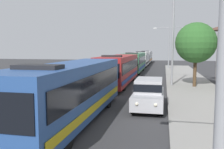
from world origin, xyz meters
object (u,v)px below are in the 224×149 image
object	(u,v)px
white_suv	(149,93)
roadside_tree	(196,43)
bus_rear	(146,56)
bus_second_in_line	(119,69)
streetlamp_mid	(173,31)
bus_middle	(135,62)
bus_lead	(73,89)
bus_fourth_in_line	(142,58)
streetlamp_far	(169,43)

from	to	relation	value
white_suv	roadside_tree	size ratio (longest dim) A/B	0.75
bus_rear	white_suv	bearing A→B (deg)	-85.72
bus_second_in_line	streetlamp_mid	xyz separation A→B (m)	(5.40, -0.22, 3.80)
bus_middle	roadside_tree	bearing A→B (deg)	-62.37
white_suv	streetlamp_mid	bearing A→B (deg)	80.04
streetlamp_mid	white_suv	bearing A→B (deg)	-99.96
bus_middle	roadside_tree	distance (m)	16.43
bus_lead	bus_fourth_in_line	world-z (taller)	same
bus_middle	streetlamp_mid	distance (m)	15.38
roadside_tree	streetlamp_far	bearing A→B (deg)	95.50
bus_lead	bus_rear	xyz separation A→B (m)	(0.00, 52.93, 0.00)
bus_rear	streetlamp_far	world-z (taller)	streetlamp_far
bus_middle	streetlamp_far	xyz separation A→B (m)	(5.40, 7.66, 3.18)
streetlamp_mid	streetlamp_far	size ratio (longest dim) A/B	1.15
bus_rear	roadside_tree	bearing A→B (deg)	-79.40
bus_middle	roadside_tree	world-z (taller)	roadside_tree
bus_lead	streetlamp_far	world-z (taller)	streetlamp_far
bus_lead	streetlamp_far	size ratio (longest dim) A/B	1.55
streetlamp_mid	roadside_tree	world-z (taller)	streetlamp_mid
bus_second_in_line	bus_middle	bearing A→B (deg)	90.00
white_suv	bus_second_in_line	bearing A→B (deg)	110.48
bus_lead	bus_middle	size ratio (longest dim) A/B	0.99
white_suv	roadside_tree	distance (m)	10.49
bus_fourth_in_line	bus_rear	size ratio (longest dim) A/B	0.90
bus_lead	bus_fourth_in_line	distance (m)	40.23
bus_fourth_in_line	roadside_tree	size ratio (longest dim) A/B	1.80
bus_second_in_line	roadside_tree	bearing A→B (deg)	-5.34
bus_second_in_line	bus_middle	xyz separation A→B (m)	(-0.00, 13.66, -0.00)
streetlamp_mid	bus_rear	bearing A→B (deg)	97.74
bus_fourth_in_line	streetlamp_mid	size ratio (longest dim) A/B	1.25
bus_middle	streetlamp_mid	world-z (taller)	streetlamp_mid
bus_second_in_line	bus_rear	world-z (taller)	same
bus_second_in_line	streetlamp_far	distance (m)	22.22
bus_middle	streetlamp_far	world-z (taller)	streetlamp_far
bus_lead	bus_second_in_line	size ratio (longest dim) A/B	0.96
bus_lead	bus_rear	bearing A→B (deg)	90.00
bus_middle	bus_fourth_in_line	size ratio (longest dim) A/B	1.09
streetlamp_far	bus_second_in_line	bearing A→B (deg)	-104.21
bus_lead	bus_middle	world-z (taller)	same
bus_middle	bus_rear	world-z (taller)	same
bus_lead	roadside_tree	bearing A→B (deg)	59.42
bus_middle	bus_fourth_in_line	world-z (taller)	same
bus_middle	bus_rear	size ratio (longest dim) A/B	0.98
bus_second_in_line	bus_rear	xyz separation A→B (m)	(-0.00, 39.49, -0.00)
bus_second_in_line	bus_fourth_in_line	xyz separation A→B (m)	(-0.00, 26.80, -0.00)
bus_fourth_in_line	roadside_tree	distance (m)	28.64
streetlamp_far	bus_lead	bearing A→B (deg)	-98.83
streetlamp_mid	streetlamp_far	distance (m)	21.55
streetlamp_mid	roadside_tree	distance (m)	2.46
bus_second_in_line	roadside_tree	distance (m)	8.00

